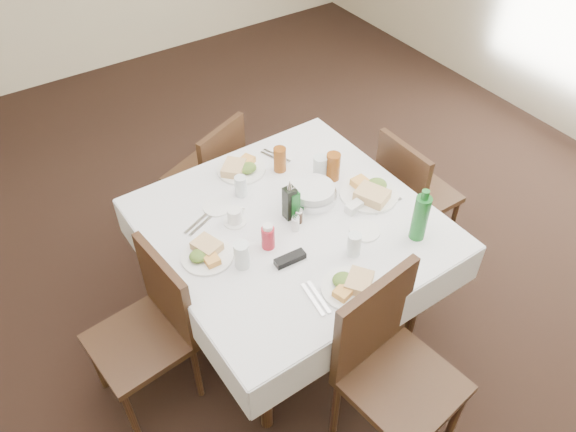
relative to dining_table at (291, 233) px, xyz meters
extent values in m
plane|color=black|center=(-0.07, -0.02, -0.68)|extent=(7.00, 7.00, 0.00)
cylinder|color=black|center=(-0.48, -0.49, -0.32)|extent=(0.06, 0.06, 0.72)
cylinder|color=black|center=(-0.49, 0.48, -0.32)|extent=(0.06, 0.06, 0.72)
cylinder|color=black|center=(0.49, -0.48, -0.32)|extent=(0.06, 0.06, 0.72)
cylinder|color=black|center=(0.48, 0.49, -0.32)|extent=(0.06, 0.06, 0.72)
cube|color=black|center=(0.00, 0.00, 0.05)|extent=(1.24, 1.24, 0.03)
cube|color=silver|center=(0.00, 0.00, 0.07)|extent=(1.36, 1.36, 0.01)
cube|color=silver|center=(-0.01, 0.67, -0.04)|extent=(1.33, 0.04, 0.22)
cube|color=silver|center=(0.01, -0.67, -0.04)|extent=(1.33, 0.04, 0.22)
cube|color=silver|center=(0.67, 0.01, -0.04)|extent=(0.04, 1.33, 0.22)
cube|color=silver|center=(-0.67, -0.01, -0.04)|extent=(0.04, 1.33, 0.22)
cube|color=black|center=(-0.02, 0.98, -0.27)|extent=(0.52, 0.52, 0.04)
cube|color=black|center=(0.05, 0.81, -0.06)|extent=(0.38, 0.19, 0.44)
cylinder|color=black|center=(0.07, 1.20, -0.48)|extent=(0.03, 0.03, 0.41)
cylinder|color=black|center=(0.20, 0.89, -0.48)|extent=(0.03, 0.03, 0.41)
cylinder|color=black|center=(-0.25, 1.07, -0.48)|extent=(0.03, 0.03, 0.41)
cylinder|color=black|center=(-0.12, 0.75, -0.48)|extent=(0.03, 0.03, 0.41)
cube|color=black|center=(0.00, -0.88, -0.21)|extent=(0.52, 0.52, 0.04)
cube|color=black|center=(-0.03, -0.67, 0.04)|extent=(0.46, 0.10, 0.50)
cylinder|color=black|center=(-0.22, -0.71, -0.45)|extent=(0.04, 0.04, 0.47)
cylinder|color=black|center=(0.22, -1.05, -0.45)|extent=(0.04, 0.04, 0.47)
cylinder|color=black|center=(0.17, -0.66, -0.45)|extent=(0.04, 0.04, 0.47)
cube|color=black|center=(1.00, 0.07, -0.27)|extent=(0.41, 0.41, 0.04)
cube|color=black|center=(0.81, 0.07, -0.05)|extent=(0.04, 0.41, 0.44)
cylinder|color=black|center=(1.17, -0.11, -0.48)|extent=(0.03, 0.03, 0.42)
cylinder|color=black|center=(0.82, -0.11, -0.48)|extent=(0.03, 0.03, 0.42)
cylinder|color=black|center=(1.17, 0.24, -0.48)|extent=(0.03, 0.03, 0.42)
cylinder|color=black|center=(0.82, 0.24, -0.48)|extent=(0.03, 0.03, 0.42)
cube|color=black|center=(-0.88, 0.00, -0.25)|extent=(0.46, 0.46, 0.04)
cube|color=black|center=(-0.69, 0.02, -0.02)|extent=(0.08, 0.42, 0.46)
cylinder|color=black|center=(-1.08, 0.16, -0.47)|extent=(0.03, 0.03, 0.43)
cylinder|color=black|center=(-0.72, 0.20, -0.47)|extent=(0.03, 0.03, 0.43)
cylinder|color=black|center=(-1.04, -0.20, -0.47)|extent=(0.03, 0.03, 0.43)
cylinder|color=black|center=(-0.68, -0.17, -0.47)|extent=(0.03, 0.03, 0.43)
cylinder|color=white|center=(0.00, 0.49, 0.09)|extent=(0.27, 0.27, 0.01)
cube|color=tan|center=(-0.05, 0.49, 0.12)|extent=(0.18, 0.18, 0.04)
cube|color=orange|center=(0.04, 0.51, 0.11)|extent=(0.11, 0.10, 0.03)
ellipsoid|color=#385B24|center=(0.02, 0.45, 0.12)|extent=(0.10, 0.09, 0.04)
cylinder|color=white|center=(-0.03, -0.50, 0.09)|extent=(0.26, 0.26, 0.01)
cube|color=tan|center=(0.02, -0.51, 0.11)|extent=(0.17, 0.16, 0.04)
cube|color=orange|center=(-0.07, -0.52, 0.11)|extent=(0.10, 0.09, 0.03)
ellipsoid|color=#385B24|center=(-0.04, -0.46, 0.11)|extent=(0.10, 0.09, 0.04)
cylinder|color=white|center=(0.45, -0.06, 0.09)|extent=(0.31, 0.31, 0.02)
cube|color=tan|center=(0.43, -0.10, 0.12)|extent=(0.18, 0.20, 0.05)
cube|color=orange|center=(0.45, 0.00, 0.12)|extent=(0.09, 0.11, 0.04)
ellipsoid|color=#385B24|center=(0.50, -0.05, 0.12)|extent=(0.11, 0.10, 0.05)
cylinder|color=white|center=(-0.46, 0.02, 0.09)|extent=(0.25, 0.25, 0.01)
cube|color=tan|center=(-0.44, 0.06, 0.11)|extent=(0.14, 0.15, 0.04)
cube|color=orange|center=(-0.46, -0.03, 0.11)|extent=(0.07, 0.08, 0.03)
ellipsoid|color=#385B24|center=(-0.50, 0.02, 0.11)|extent=(0.09, 0.08, 0.04)
cylinder|color=white|center=(-0.26, 0.29, 0.08)|extent=(0.15, 0.15, 0.01)
cylinder|color=white|center=(0.26, -0.26, 0.08)|extent=(0.15, 0.15, 0.01)
cylinder|color=silver|center=(-0.10, 0.32, 0.14)|extent=(0.06, 0.06, 0.12)
cylinder|color=silver|center=(0.12, -0.34, 0.14)|extent=(0.06, 0.06, 0.12)
cylinder|color=silver|center=(0.32, 0.20, 0.15)|extent=(0.08, 0.08, 0.14)
cylinder|color=silver|center=(-0.35, -0.11, 0.15)|extent=(0.07, 0.07, 0.13)
cylinder|color=brown|center=(0.18, 0.38, 0.15)|extent=(0.07, 0.07, 0.14)
cylinder|color=brown|center=(0.38, 0.16, 0.16)|extent=(0.08, 0.08, 0.16)
cylinder|color=silver|center=(0.19, 0.08, 0.10)|extent=(0.25, 0.25, 0.05)
cylinder|color=silver|center=(0.19, 0.08, 0.14)|extent=(0.22, 0.22, 0.05)
cube|color=black|center=(0.01, 0.04, 0.17)|extent=(0.06, 0.06, 0.18)
cone|color=silver|center=(0.01, 0.04, 0.29)|extent=(0.03, 0.03, 0.05)
cube|color=#196825|center=(0.03, 0.03, 0.16)|extent=(0.05, 0.05, 0.16)
cone|color=silver|center=(0.03, 0.03, 0.26)|extent=(0.03, 0.03, 0.04)
cylinder|color=#B11E2E|center=(-0.19, -0.08, 0.14)|extent=(0.06, 0.06, 0.12)
cylinder|color=white|center=(-0.19, -0.08, 0.21)|extent=(0.05, 0.05, 0.02)
cylinder|color=white|center=(-0.01, -0.06, 0.12)|extent=(0.04, 0.04, 0.07)
cylinder|color=silver|center=(-0.01, -0.06, 0.16)|extent=(0.04, 0.04, 0.01)
cylinder|color=#38241B|center=(0.03, -0.02, 0.11)|extent=(0.04, 0.04, 0.07)
cylinder|color=silver|center=(0.03, -0.02, 0.15)|extent=(0.04, 0.04, 0.01)
cylinder|color=white|center=(-0.24, 0.15, 0.08)|extent=(0.11, 0.11, 0.01)
cylinder|color=white|center=(-0.24, 0.15, 0.13)|extent=(0.07, 0.07, 0.07)
cylinder|color=black|center=(-0.24, 0.15, 0.15)|extent=(0.06, 0.06, 0.01)
torus|color=white|center=(-0.19, 0.16, 0.13)|extent=(0.05, 0.02, 0.05)
cube|color=black|center=(-0.15, -0.22, 0.10)|extent=(0.15, 0.06, 0.03)
cylinder|color=#196825|center=(0.45, -0.42, 0.20)|extent=(0.08, 0.08, 0.25)
cylinder|color=#196825|center=(0.45, -0.42, 0.35)|extent=(0.04, 0.04, 0.04)
cube|color=white|center=(0.31, -0.11, 0.10)|extent=(0.10, 0.06, 0.05)
cube|color=pink|center=(0.31, -0.11, 0.11)|extent=(0.07, 0.04, 0.02)
cube|color=silver|center=(0.20, 0.48, 0.08)|extent=(0.08, 0.18, 0.01)
cube|color=silver|center=(0.23, 0.49, 0.08)|extent=(0.08, 0.18, 0.01)
cube|color=silver|center=(-0.17, -0.46, 0.08)|extent=(0.04, 0.20, 0.01)
cube|color=silver|center=(-0.20, -0.46, 0.08)|extent=(0.04, 0.20, 0.01)
cube|color=silver|center=(0.48, -0.18, 0.08)|extent=(0.19, 0.03, 0.01)
cube|color=silver|center=(0.48, -0.16, 0.08)|extent=(0.19, 0.03, 0.01)
cube|color=silver|center=(-0.39, 0.25, 0.08)|extent=(0.19, 0.09, 0.01)
cube|color=silver|center=(-0.38, 0.22, 0.08)|extent=(0.19, 0.09, 0.01)
camera|label=1|loc=(-1.13, -1.67, 2.02)|focal=35.00mm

